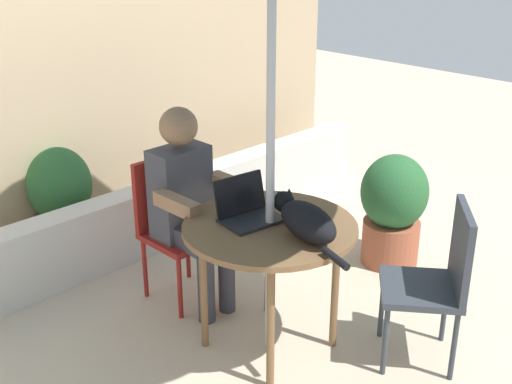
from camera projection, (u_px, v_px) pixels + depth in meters
ground_plane at (269, 345)px, 3.65m from camera, size 14.00×14.00×0.00m
fence_back at (65, 117)px, 4.60m from camera, size 5.31×0.08×1.80m
planter_wall_low at (121, 229)px, 4.47m from camera, size 4.78×0.20×0.47m
patio_table at (270, 237)px, 3.39m from camera, size 0.90×0.90×0.74m
chair_occupied at (173, 218)px, 3.98m from camera, size 0.40×0.40×0.88m
chair_empty at (439, 274)px, 3.35m from camera, size 0.56×0.56×0.88m
person_seated at (188, 199)px, 3.82m from camera, size 0.48×0.48×1.22m
laptop at (245, 207)px, 3.42m from camera, size 0.33×0.29×0.21m
cat at (305, 220)px, 3.22m from camera, size 0.30×0.63×0.17m
potted_plant_near_fence at (61, 199)px, 4.55m from camera, size 0.44×0.44×0.76m
potted_plant_by_chair at (393, 207)px, 4.38m from camera, size 0.45×0.45×0.77m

